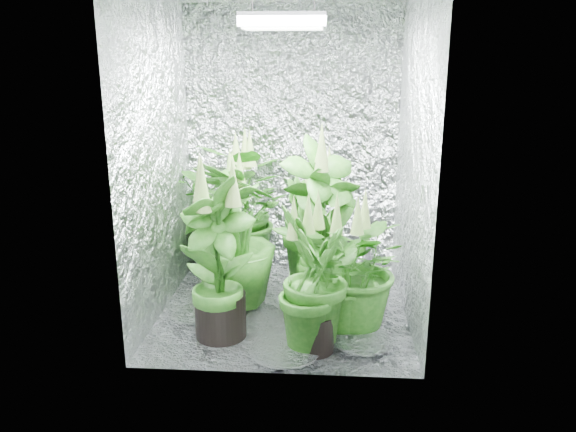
{
  "coord_description": "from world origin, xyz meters",
  "views": [
    {
      "loc": [
        0.27,
        -3.44,
        1.63
      ],
      "look_at": [
        0.03,
        0.0,
        0.65
      ],
      "focal_mm": 35.0,
      "sensor_mm": 36.0,
      "label": 1
    }
  ],
  "objects_px": {
    "plant_a": "(236,207)",
    "grow_lamp": "(283,21)",
    "plant_b": "(321,224)",
    "plant_f": "(219,259)",
    "plant_d": "(234,236)",
    "plant_c": "(313,226)",
    "plant_e": "(352,268)",
    "plant_g": "(313,281)",
    "circulation_fan": "(370,278)"
  },
  "relations": [
    {
      "from": "plant_a",
      "to": "plant_f",
      "type": "distance_m",
      "value": 1.04
    },
    {
      "from": "circulation_fan",
      "to": "plant_g",
      "type": "bearing_deg",
      "value": -104.28
    },
    {
      "from": "plant_a",
      "to": "grow_lamp",
      "type": "bearing_deg",
      "value": -57.26
    },
    {
      "from": "plant_c",
      "to": "circulation_fan",
      "type": "distance_m",
      "value": 0.53
    },
    {
      "from": "plant_e",
      "to": "plant_g",
      "type": "distance_m",
      "value": 0.34
    },
    {
      "from": "grow_lamp",
      "to": "plant_g",
      "type": "relative_size",
      "value": 0.54
    },
    {
      "from": "plant_b",
      "to": "plant_e",
      "type": "xyz_separation_m",
      "value": [
        0.19,
        -0.39,
        -0.15
      ]
    },
    {
      "from": "plant_b",
      "to": "plant_f",
      "type": "bearing_deg",
      "value": -138.84
    },
    {
      "from": "plant_b",
      "to": "plant_f",
      "type": "height_order",
      "value": "plant_b"
    },
    {
      "from": "plant_a",
      "to": "plant_c",
      "type": "bearing_deg",
      "value": -26.24
    },
    {
      "from": "grow_lamp",
      "to": "plant_f",
      "type": "bearing_deg",
      "value": -131.15
    },
    {
      "from": "plant_f",
      "to": "plant_e",
      "type": "bearing_deg",
      "value": 8.87
    },
    {
      "from": "plant_b",
      "to": "circulation_fan",
      "type": "relative_size",
      "value": 3.03
    },
    {
      "from": "plant_f",
      "to": "plant_g",
      "type": "xyz_separation_m",
      "value": [
        0.55,
        -0.13,
        -0.07
      ]
    },
    {
      "from": "plant_a",
      "to": "plant_c",
      "type": "xyz_separation_m",
      "value": [
        0.59,
        -0.29,
        -0.05
      ]
    },
    {
      "from": "plant_d",
      "to": "circulation_fan",
      "type": "relative_size",
      "value": 2.66
    },
    {
      "from": "plant_f",
      "to": "circulation_fan",
      "type": "height_order",
      "value": "plant_f"
    },
    {
      "from": "plant_b",
      "to": "plant_c",
      "type": "distance_m",
      "value": 0.25
    },
    {
      "from": "plant_c",
      "to": "plant_d",
      "type": "bearing_deg",
      "value": -148.65
    },
    {
      "from": "plant_c",
      "to": "plant_e",
      "type": "relative_size",
      "value": 1.16
    },
    {
      "from": "plant_f",
      "to": "plant_g",
      "type": "height_order",
      "value": "plant_f"
    },
    {
      "from": "circulation_fan",
      "to": "plant_d",
      "type": "bearing_deg",
      "value": -157.76
    },
    {
      "from": "plant_f",
      "to": "plant_c",
      "type": "bearing_deg",
      "value": 54.56
    },
    {
      "from": "plant_a",
      "to": "plant_d",
      "type": "xyz_separation_m",
      "value": [
        0.08,
        -0.6,
        -0.03
      ]
    },
    {
      "from": "plant_e",
      "to": "plant_d",
      "type": "bearing_deg",
      "value": 157.54
    },
    {
      "from": "plant_d",
      "to": "plant_g",
      "type": "height_order",
      "value": "plant_d"
    },
    {
      "from": "plant_b",
      "to": "plant_d",
      "type": "relative_size",
      "value": 1.14
    },
    {
      "from": "plant_e",
      "to": "plant_f",
      "type": "bearing_deg",
      "value": -171.13
    },
    {
      "from": "plant_c",
      "to": "plant_g",
      "type": "xyz_separation_m",
      "value": [
        0.02,
        -0.88,
        -0.05
      ]
    },
    {
      "from": "plant_d",
      "to": "grow_lamp",
      "type": "bearing_deg",
      "value": -6.07
    },
    {
      "from": "circulation_fan",
      "to": "plant_c",
      "type": "bearing_deg",
      "value": 169.55
    },
    {
      "from": "plant_b",
      "to": "plant_e",
      "type": "distance_m",
      "value": 0.46
    },
    {
      "from": "plant_a",
      "to": "plant_b",
      "type": "bearing_deg",
      "value": -38.88
    },
    {
      "from": "grow_lamp",
      "to": "plant_b",
      "type": "bearing_deg",
      "value": 25.63
    },
    {
      "from": "plant_a",
      "to": "circulation_fan",
      "type": "height_order",
      "value": "plant_a"
    },
    {
      "from": "plant_d",
      "to": "plant_c",
      "type": "bearing_deg",
      "value": 31.35
    },
    {
      "from": "plant_g",
      "to": "circulation_fan",
      "type": "height_order",
      "value": "plant_g"
    },
    {
      "from": "plant_e",
      "to": "plant_g",
      "type": "height_order",
      "value": "plant_g"
    },
    {
      "from": "plant_b",
      "to": "plant_a",
      "type": "bearing_deg",
      "value": 141.12
    },
    {
      "from": "plant_b",
      "to": "circulation_fan",
      "type": "height_order",
      "value": "plant_b"
    },
    {
      "from": "plant_a",
      "to": "plant_e",
      "type": "height_order",
      "value": "plant_a"
    },
    {
      "from": "plant_a",
      "to": "plant_d",
      "type": "distance_m",
      "value": 0.61
    },
    {
      "from": "plant_a",
      "to": "plant_g",
      "type": "bearing_deg",
      "value": -62.29
    },
    {
      "from": "plant_e",
      "to": "plant_a",
      "type": "bearing_deg",
      "value": 132.46
    },
    {
      "from": "plant_c",
      "to": "plant_f",
      "type": "height_order",
      "value": "plant_f"
    },
    {
      "from": "plant_b",
      "to": "circulation_fan",
      "type": "distance_m",
      "value": 0.52
    },
    {
      "from": "grow_lamp",
      "to": "plant_b",
      "type": "height_order",
      "value": "grow_lamp"
    },
    {
      "from": "grow_lamp",
      "to": "plant_a",
      "type": "xyz_separation_m",
      "value": [
        -0.41,
        0.64,
        -1.3
      ]
    },
    {
      "from": "plant_d",
      "to": "plant_f",
      "type": "relative_size",
      "value": 0.97
    },
    {
      "from": "plant_a",
      "to": "plant_f",
      "type": "height_order",
      "value": "plant_a"
    }
  ]
}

